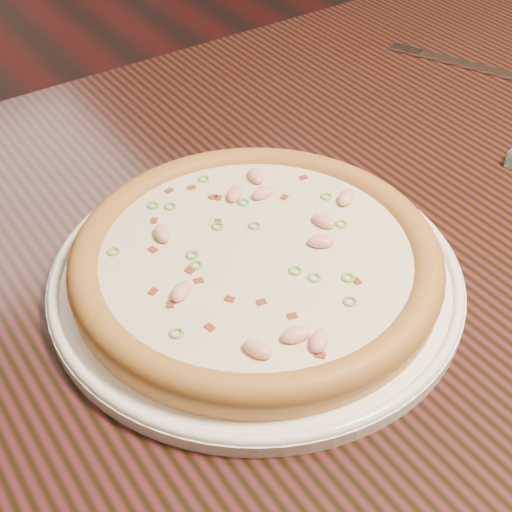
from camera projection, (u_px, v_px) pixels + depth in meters
ground at (137, 244)px, 1.84m from camera, size 9.00×9.00×0.00m
hero_table at (320, 279)px, 0.79m from camera, size 1.20×0.80×0.75m
plate at (256, 274)px, 0.64m from camera, size 0.37×0.37×0.02m
pizza at (256, 258)px, 0.62m from camera, size 0.33×0.33×0.03m
fork at (455, 62)px, 0.96m from camera, size 0.08×0.17×0.00m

